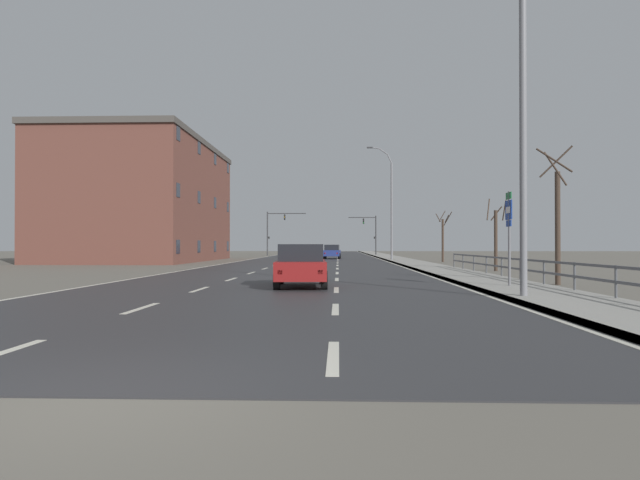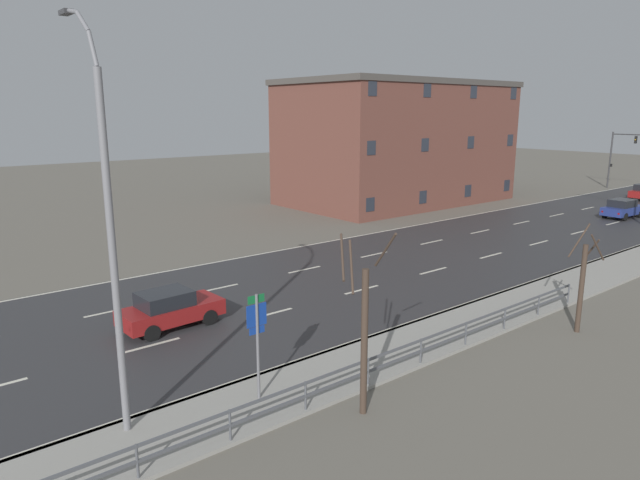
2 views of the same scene
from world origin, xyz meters
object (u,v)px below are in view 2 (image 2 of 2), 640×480
Objects in this scene: highway_sign at (257,334)px; car_near_right at (623,208)px; street_lamp_foreground at (109,237)px; traffic_signal_left at (620,151)px; car_mid_centre at (170,309)px; brick_building at (397,142)px.

car_near_right is at bearing 99.52° from highway_sign.
street_lamp_foreground is 1.77× the size of traffic_signal_left.
car_near_right is at bearing 85.90° from car_mid_centre.
traffic_signal_left is at bearing 104.70° from highway_sign.
traffic_signal_left is (-14.32, 61.92, -1.30)m from street_lamp_foreground.
car_mid_centre is 1.00× the size of car_near_right.
highway_sign is at bearing -78.01° from car_near_right.
traffic_signal_left reaches higher than car_near_right.
car_mid_centre is 36.29m from brick_building.
brick_building is at bearing 123.71° from street_lamp_foreground.
highway_sign is at bearing -52.22° from brick_building.
street_lamp_foreground is at bearing -103.88° from highway_sign.
street_lamp_foreground is 44.31m from car_near_right.
traffic_signal_left is 27.92m from brick_building.
traffic_signal_left reaches higher than car_mid_centre.
traffic_signal_left is 0.29× the size of brick_building.
brick_building is (-18.06, -7.97, 4.90)m from car_near_right.
highway_sign is 60.15m from traffic_signal_left.
highway_sign is at bearing 76.12° from street_lamp_foreground.
car_mid_centre is (-7.35, 0.48, -1.39)m from highway_sign.
car_near_right is at bearing 23.81° from brick_building.
street_lamp_foreground is at bearing -56.29° from brick_building.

